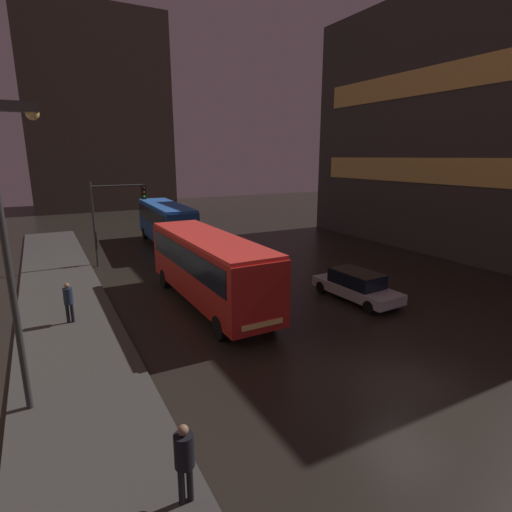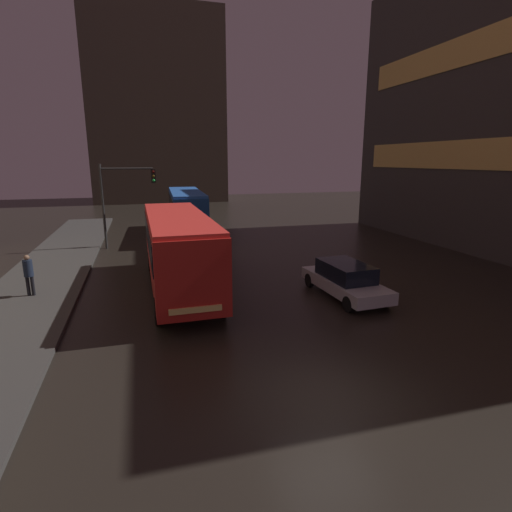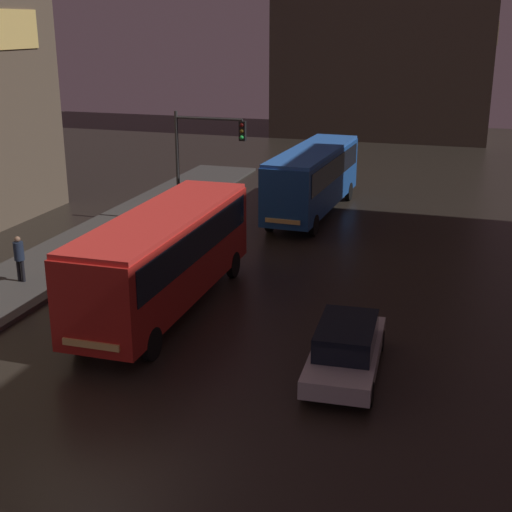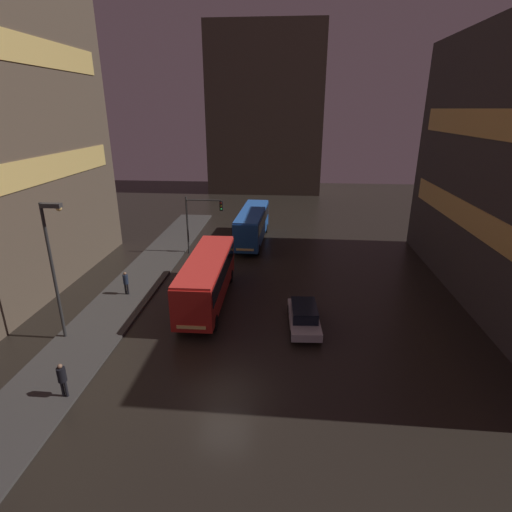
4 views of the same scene
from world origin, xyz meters
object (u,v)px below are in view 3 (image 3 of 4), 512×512
(car_taxi, at_px, (346,348))
(pedestrian_near, at_px, (19,255))
(bus_far, at_px, (313,174))
(traffic_light_main, at_px, (202,149))
(bus_near, at_px, (165,250))

(car_taxi, bearing_deg, pedestrian_near, -17.63)
(bus_far, xyz_separation_m, car_taxi, (4.83, -16.89, -1.35))
(bus_far, bearing_deg, pedestrian_near, 61.26)
(bus_far, bearing_deg, traffic_light_main, 42.84)
(bus_far, distance_m, traffic_light_main, 6.18)
(bus_far, height_order, traffic_light_main, traffic_light_main)
(pedestrian_near, bearing_deg, bus_far, -26.06)
(bus_far, relative_size, pedestrian_near, 5.84)
(bus_far, bearing_deg, bus_near, 84.51)
(pedestrian_near, distance_m, traffic_light_main, 10.62)
(traffic_light_main, bearing_deg, bus_near, -75.75)
(bus_near, bearing_deg, bus_far, -98.32)
(car_taxi, bearing_deg, traffic_light_main, -57.31)
(car_taxi, bearing_deg, bus_near, -26.01)
(traffic_light_main, bearing_deg, bus_far, 40.43)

